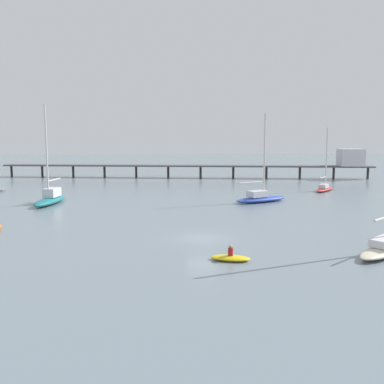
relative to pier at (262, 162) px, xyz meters
The scene contains 6 objects.
ground_plane 56.91m from the pier, 106.98° to the right, with size 400.00×400.00×0.00m, color slate.
pier is the anchor object (origin of this frame).
sailboat_red 23.25m from the pier, 75.76° to the right, with size 5.60×6.75×10.27m.
sailboat_teal 49.20m from the pier, 135.61° to the right, with size 3.20×8.89×12.85m.
sailboat_blue 34.87m from the pier, 102.18° to the right, with size 8.36×5.89×11.84m.
dinghy_yellow 62.86m from the pier, 103.92° to the right, with size 3.01×1.92×1.14m.
Camera 1 is at (-2.50, -34.88, 8.45)m, focal length 39.14 mm.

